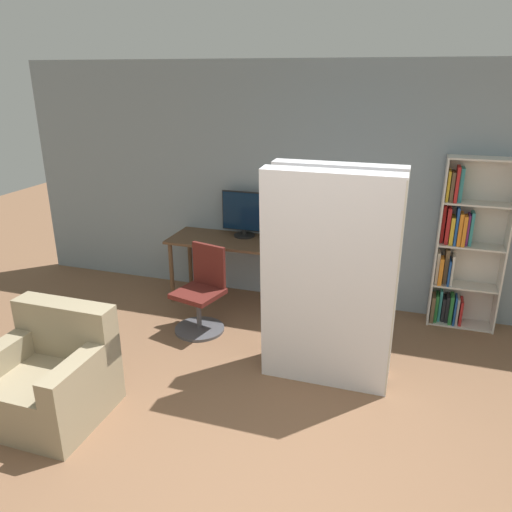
{
  "coord_description": "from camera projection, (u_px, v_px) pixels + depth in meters",
  "views": [
    {
      "loc": [
        0.69,
        -2.07,
        2.56
      ],
      "look_at": [
        -0.57,
        1.83,
        1.05
      ],
      "focal_mm": 35.0,
      "sensor_mm": 36.0,
      "label": 1
    }
  ],
  "objects": [
    {
      "name": "wall_back",
      "position": [
        349.0,
        190.0,
        5.45
      ],
      "size": [
        8.0,
        0.06,
        2.7
      ],
      "color": "gray",
      "rests_on": "ground"
    },
    {
      "name": "desk",
      "position": [
        233.0,
        248.0,
        5.75
      ],
      "size": [
        1.46,
        0.62,
        0.76
      ],
      "color": "brown",
      "rests_on": "ground"
    },
    {
      "name": "monitor",
      "position": [
        244.0,
        214.0,
        5.75
      ],
      "size": [
        0.54,
        0.24,
        0.53
      ],
      "color": "black",
      "rests_on": "desk"
    },
    {
      "name": "office_chair",
      "position": [
        202.0,
        298.0,
        5.19
      ],
      "size": [
        0.53,
        0.53,
        0.9
      ],
      "color": "#4C4C51",
      "rests_on": "ground"
    },
    {
      "name": "bookshelf",
      "position": [
        461.0,
        249.0,
        5.16
      ],
      "size": [
        0.67,
        0.27,
        1.79
      ],
      "color": "beige",
      "rests_on": "ground"
    },
    {
      "name": "mattress_near",
      "position": [
        328.0,
        285.0,
        4.04
      ],
      "size": [
        1.09,
        0.26,
        1.88
      ],
      "color": "silver",
      "rests_on": "ground"
    },
    {
      "name": "mattress_far",
      "position": [
        334.0,
        271.0,
        4.32
      ],
      "size": [
        1.09,
        0.21,
        1.88
      ],
      "color": "silver",
      "rests_on": "ground"
    },
    {
      "name": "armchair",
      "position": [
        51.0,
        377.0,
        3.91
      ],
      "size": [
        0.85,
        0.8,
        0.85
      ],
      "color": "gray",
      "rests_on": "ground"
    }
  ]
}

